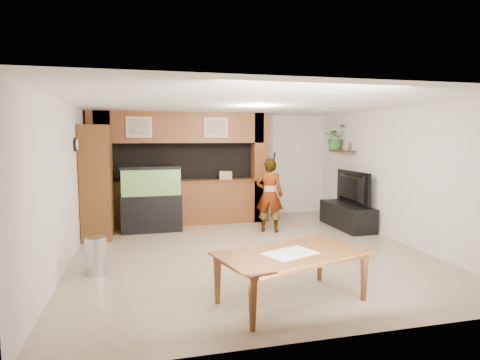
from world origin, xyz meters
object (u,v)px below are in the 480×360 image
object	(u,v)px
person	(269,195)
aquarium	(151,200)
dining_table	(293,278)
television	(348,188)
pantry_cabinet	(97,182)

from	to	relation	value
person	aquarium	bearing A→B (deg)	9.38
dining_table	aquarium	bearing A→B (deg)	94.52
person	television	bearing A→B (deg)	-157.40
pantry_cabinet	aquarium	distance (m)	1.19
aquarium	dining_table	world-z (taller)	aquarium
pantry_cabinet	aquarium	world-z (taller)	pantry_cabinet
television	dining_table	world-z (taller)	television
aquarium	person	size ratio (longest dim) A/B	0.89
pantry_cabinet	person	bearing A→B (deg)	-6.28
pantry_cabinet	television	bearing A→B (deg)	-4.67
aquarium	dining_table	distance (m)	4.58
aquarium	television	bearing A→B (deg)	-9.52
television	person	distance (m)	1.83
aquarium	television	xyz separation A→B (m)	(4.28, -0.69, 0.21)
dining_table	television	bearing A→B (deg)	37.30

